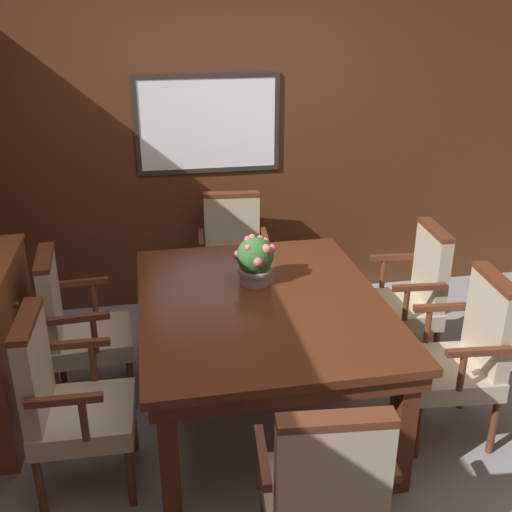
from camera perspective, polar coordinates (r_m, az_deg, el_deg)
name	(u,v)px	position (r m, az deg, el deg)	size (l,w,h in m)	color
ground_plane	(264,435)	(3.59, 0.77, -16.69)	(14.00, 14.00, 0.00)	gray
wall_back	(218,153)	(4.70, -3.66, 9.78)	(7.20, 0.08, 2.45)	#4C2816
dining_table	(261,314)	(3.39, 0.47, -5.52)	(1.35, 1.67, 0.77)	#4C2314
chair_right_near	(463,353)	(3.52, 19.11, -8.74)	(0.53, 0.54, 0.98)	#562B19
chair_head_far	(233,255)	(4.58, -2.19, 0.14)	(0.54, 0.53, 0.98)	#562B19
chair_right_far	(410,293)	(4.11, 14.46, -3.43)	(0.52, 0.54, 0.98)	#562B19
chair_left_far	(75,324)	(3.77, -16.81, -6.23)	(0.51, 0.53, 0.98)	#562B19
chair_left_near	(66,399)	(3.13, -17.67, -12.83)	(0.50, 0.52, 0.98)	#562B19
chair_head_near	(324,492)	(2.54, 6.50, -21.43)	(0.54, 0.53, 0.98)	#562B19
potted_plant	(255,260)	(3.49, -0.06, -0.34)	(0.25, 0.24, 0.30)	gray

